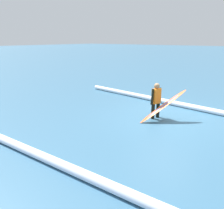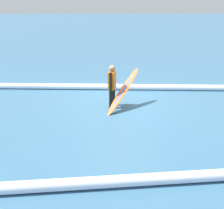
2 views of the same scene
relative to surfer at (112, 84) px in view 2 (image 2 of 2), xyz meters
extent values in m
plane|color=#366280|center=(-0.29, -0.33, -0.78)|extent=(187.36, 187.36, 0.00)
cylinder|color=black|center=(-0.04, -0.13, -0.48)|extent=(0.14, 0.14, 0.61)
cylinder|color=black|center=(0.04, 0.13, -0.48)|extent=(0.14, 0.14, 0.61)
cube|color=orange|center=(0.00, 0.00, 0.12)|extent=(0.28, 0.38, 0.58)
sphere|color=#926F4C|center=(0.00, 0.00, 0.51)|extent=(0.22, 0.22, 0.22)
cylinder|color=black|center=(-0.06, -0.21, 0.12)|extent=(0.09, 0.14, 0.61)
cylinder|color=black|center=(0.06, 0.21, 0.12)|extent=(0.09, 0.16, 0.61)
ellipsoid|color=#E55926|center=(-0.37, 0.10, -0.20)|extent=(1.31, 1.70, 1.20)
ellipsoid|color=blue|center=(-0.37, 0.10, -0.19)|extent=(0.95, 1.30, 0.97)
cylinder|color=white|center=(-1.75, -1.96, -0.67)|extent=(14.40, 1.18, 0.23)
cylinder|color=white|center=(-0.30, 4.65, -0.66)|extent=(24.18, 2.05, 0.24)
camera|label=1|loc=(-3.87, 7.59, 2.26)|focal=35.64mm
camera|label=2|loc=(0.32, 9.56, 2.53)|focal=48.06mm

